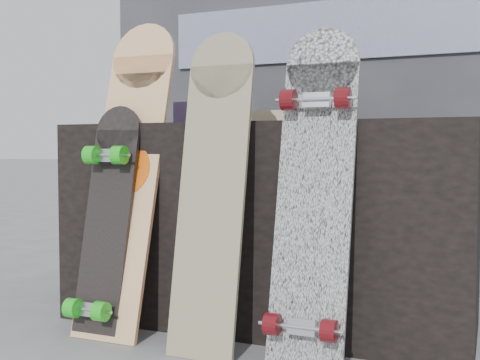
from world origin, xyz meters
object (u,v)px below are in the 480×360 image
at_px(vendor_table, 267,223).
at_px(skateboard_dark, 105,217).
at_px(longboard_geisha, 128,165).
at_px(longboard_cascadia, 314,187).
at_px(longboard_celtic, 213,180).

bearing_deg(vendor_table, skateboard_dark, -141.50).
bearing_deg(skateboard_dark, longboard_geisha, 67.14).
bearing_deg(longboard_geisha, longboard_cascadia, -5.33).
xyz_separation_m(vendor_table, longboard_geisha, (-0.46, -0.30, 0.24)).
bearing_deg(longboard_cascadia, vendor_table, 129.02).
relative_size(longboard_cascadia, skateboard_dark, 1.28).
bearing_deg(skateboard_dark, vendor_table, 38.50).
relative_size(vendor_table, longboard_celtic, 1.43).
height_order(vendor_table, longboard_geisha, longboard_geisha).
distance_m(vendor_table, longboard_celtic, 0.45).
distance_m(longboard_geisha, longboard_cascadia, 0.77).
xyz_separation_m(longboard_cascadia, skateboard_dark, (-0.80, -0.02, -0.13)).
relative_size(longboard_geisha, longboard_cascadia, 1.09).
height_order(vendor_table, skateboard_dark, skateboard_dark).
relative_size(vendor_table, skateboard_dark, 1.84).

